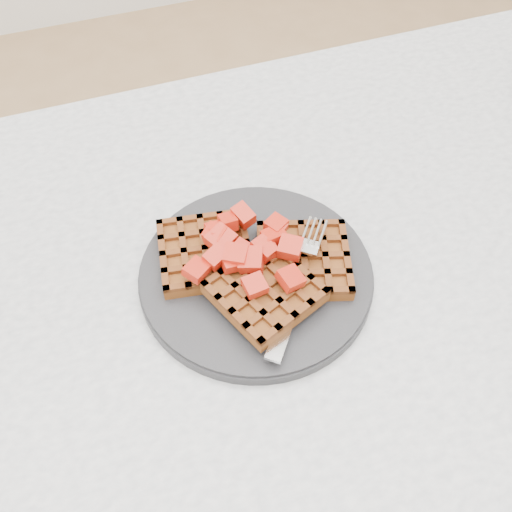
{
  "coord_description": "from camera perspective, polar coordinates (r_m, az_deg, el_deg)",
  "views": [
    {
      "loc": [
        -0.27,
        -0.32,
        1.25
      ],
      "look_at": [
        -0.15,
        0.02,
        0.79
      ],
      "focal_mm": 40.0,
      "sensor_mm": 36.0,
      "label": 1
    }
  ],
  "objects": [
    {
      "name": "table",
      "position": [
        0.74,
        11.42,
        -5.56
      ],
      "size": [
        1.2,
        0.8,
        0.75
      ],
      "color": "silver",
      "rests_on": "ground"
    },
    {
      "name": "ground",
      "position": [
        1.32,
        6.81,
        -20.51
      ],
      "size": [
        4.0,
        4.0,
        0.0
      ],
      "primitive_type": "plane",
      "color": "tan",
      "rests_on": "ground"
    },
    {
      "name": "waffles",
      "position": [
        0.59,
        0.14,
        -1.02
      ],
      "size": [
        0.21,
        0.19,
        0.03
      ],
      "color": "brown",
      "rests_on": "plate"
    },
    {
      "name": "strawberry_pile",
      "position": [
        0.58,
        0.0,
        0.86
      ],
      "size": [
        0.15,
        0.15,
        0.02
      ],
      "primitive_type": null,
      "color": "#9F0B00",
      "rests_on": "waffles"
    },
    {
      "name": "fork",
      "position": [
        0.59,
        4.4,
        -2.61
      ],
      "size": [
        0.13,
        0.16,
        0.02
      ],
      "primitive_type": null,
      "rotation": [
        0.0,
        0.0,
        -0.66
      ],
      "color": "silver",
      "rests_on": "plate"
    },
    {
      "name": "plate",
      "position": [
        0.61,
        0.0,
        -1.84
      ],
      "size": [
        0.25,
        0.25,
        0.02
      ],
      "primitive_type": "cylinder",
      "color": "#232326",
      "rests_on": "table"
    }
  ]
}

